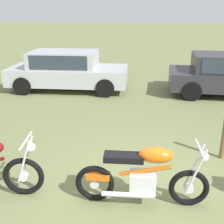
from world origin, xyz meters
TOP-DOWN VIEW (x-y plane):
  - ground_plane at (0.00, 0.00)m, footprint 120.00×120.00m
  - motorcycle_orange at (0.05, -0.32)m, footprint 2.08×0.64m
  - car_silver at (-2.84, 6.14)m, footprint 4.35×1.95m
  - fence_post_wooden at (1.65, 1.32)m, footprint 0.10×0.10m

SIDE VIEW (x-z plane):
  - ground_plane at x=0.00m, z-range 0.00..0.00m
  - fence_post_wooden at x=1.65m, z-range 0.00..0.94m
  - motorcycle_orange at x=0.05m, z-range -0.02..1.00m
  - car_silver at x=-2.84m, z-range 0.08..1.51m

